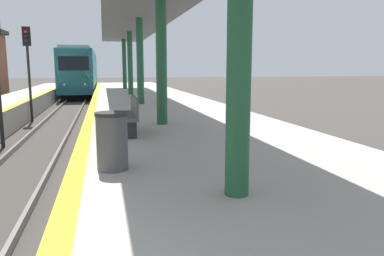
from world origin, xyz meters
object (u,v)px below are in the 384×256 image
at_px(trash_bin, 112,141).
at_px(bench, 130,114).
at_px(signal_far, 28,56).
at_px(train, 81,72).

bearing_deg(trash_bin, bench, 81.37).
relative_size(signal_far, trash_bin, 4.92).
distance_m(train, bench, 29.82).
distance_m(trash_bin, bench, 3.35).
distance_m(train, trash_bin, 33.08).
xyz_separation_m(trash_bin, bench, (0.50, 3.31, 0.02)).
bearing_deg(bench, signal_far, 111.62).
bearing_deg(trash_bin, train, 93.86).
bearing_deg(signal_far, train, 85.95).
xyz_separation_m(train, bench, (2.73, -29.69, -0.71)).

